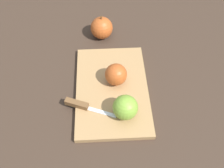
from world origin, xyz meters
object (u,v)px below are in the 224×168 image
at_px(apple_half_left, 116,74).
at_px(apple_whole, 101,28).
at_px(apple_half_right, 125,107).
at_px(knife, 80,105).

bearing_deg(apple_half_left, apple_whole, -44.59).
bearing_deg(apple_half_left, apple_half_right, 134.54).
distance_m(apple_half_left, apple_half_right, 0.13).
relative_size(apple_half_left, apple_whole, 0.74).
distance_m(apple_half_right, apple_whole, 0.36).
height_order(apple_half_left, knife, apple_half_left).
bearing_deg(apple_half_right, knife, 162.80).
height_order(apple_half_right, knife, apple_half_right).
xyz_separation_m(knife, apple_whole, (-0.32, 0.10, 0.02)).
bearing_deg(apple_half_right, apple_half_left, 96.11).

